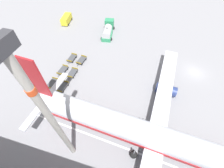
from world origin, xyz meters
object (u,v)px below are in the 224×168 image
Objects in this scene: baggage_dolly_row_near_col_c at (52,83)px; baggage_dolly_row_mid_a_col_b at (72,73)px; fuel_tanker_primary at (108,31)px; baggage_dolly_row_near_col_b at (63,70)px; baggage_dolly_row_mid_a_col_c at (63,87)px; airplane at (164,140)px; apron_light_mast at (51,119)px; baggage_dolly_row_mid_a_col_a at (81,60)px; baggage_dolly_row_near_col_a at (72,58)px; service_van at (66,19)px.

baggage_dolly_row_near_col_c is 4.84m from baggage_dolly_row_mid_a_col_b.
baggage_dolly_row_near_col_b is at bearing -17.76° from fuel_tanker_primary.
fuel_tanker_primary is 21.73m from baggage_dolly_row_mid_a_col_c.
baggage_dolly_row_near_col_c is at bearing -93.98° from baggage_dolly_row_mid_a_col_c.
baggage_dolly_row_near_col_c and baggage_dolly_row_mid_a_col_b have the same top height.
baggage_dolly_row_near_col_b and baggage_dolly_row_mid_a_col_c have the same top height.
apron_light_mast is at bearing -70.99° from airplane.
airplane is 13.23× the size of baggage_dolly_row_mid_a_col_a.
baggage_dolly_row_mid_a_col_a is (12.85, -2.73, -0.81)m from fuel_tanker_primary.
fuel_tanker_primary is 2.42× the size of baggage_dolly_row_mid_a_col_c.
baggage_dolly_row_mid_a_col_c is (8.62, -0.49, 0.00)m from baggage_dolly_row_mid_a_col_a.
baggage_dolly_row_mid_a_col_a is (0.06, 2.56, 0.00)m from baggage_dolly_row_near_col_a.
baggage_dolly_row_near_col_a is (12.79, -5.30, -0.81)m from fuel_tanker_primary.
baggage_dolly_row_mid_a_col_a is at bearing 147.33° from baggage_dolly_row_near_col_b.
service_van reaches higher than baggage_dolly_row_near_col_a.
baggage_dolly_row_near_col_b is (17.16, -5.50, -0.81)m from fuel_tanker_primary.
baggage_dolly_row_mid_a_col_c is at bearing -8.55° from fuel_tanker_primary.
airplane is 27.17m from baggage_dolly_row_near_col_a.
baggage_dolly_row_mid_a_col_a and baggage_dolly_row_mid_a_col_b have the same top height.
baggage_dolly_row_near_col_a is 0.17× the size of apron_light_mast.
fuel_tanker_primary is at bearing 167.99° from baggage_dolly_row_mid_a_col_a.
fuel_tanker_primary reaches higher than baggage_dolly_row_near_col_a.
baggage_dolly_row_mid_a_col_b is at bearing 176.52° from baggage_dolly_row_mid_a_col_c.
baggage_dolly_row_mid_a_col_a is at bearing -160.16° from apron_light_mast.
apron_light_mast is (10.82, 7.51, 10.76)m from baggage_dolly_row_mid_a_col_c.
service_van is at bearing -151.78° from apron_light_mast.
apron_light_mast is at bearing 25.89° from baggage_dolly_row_mid_a_col_b.
airplane is 32.76m from fuel_tanker_primary.
baggage_dolly_row_near_col_a is 24.25m from apron_light_mast.
baggage_dolly_row_mid_a_col_a is at bearing 160.19° from baggage_dolly_row_near_col_c.
baggage_dolly_row_mid_a_col_a is 23.30m from apron_light_mast.
baggage_dolly_row_mid_a_col_b is (-3.95, 2.80, 0.00)m from baggage_dolly_row_near_col_c.
baggage_dolly_row_near_col_a is at bearing -153.00° from baggage_dolly_row_mid_a_col_b.
baggage_dolly_row_near_col_a is 8.52m from baggage_dolly_row_near_col_c.
apron_light_mast reaches higher than baggage_dolly_row_mid_a_col_b.
fuel_tanker_primary is 18.04m from baggage_dolly_row_near_col_b.
airplane reaches higher than baggage_dolly_row_mid_a_col_c.
baggage_dolly_row_near_col_b is 4.14m from baggage_dolly_row_near_col_c.
baggage_dolly_row_near_col_b and baggage_dolly_row_mid_a_col_a have the same top height.
airplane is at bearing 31.70° from fuel_tanker_primary.
fuel_tanker_primary is at bearing 164.82° from baggage_dolly_row_near_col_c.
apron_light_mast is at bearing 28.22° from service_van.
baggage_dolly_row_near_col_b and baggage_dolly_row_mid_a_col_b have the same top height.
airplane is 21.53m from baggage_dolly_row_mid_a_col_c.
baggage_dolly_row_mid_a_col_b is at bearing 85.87° from baggage_dolly_row_near_col_b.
baggage_dolly_row_mid_a_col_b is (20.39, 11.71, -0.70)m from service_van.
baggage_dolly_row_near_col_c is at bearing -15.18° from fuel_tanker_primary.
airplane is 13.41× the size of baggage_dolly_row_mid_a_col_b.
baggage_dolly_row_mid_a_col_b is 0.17× the size of apron_light_mast.
service_van is 27.07m from baggage_dolly_row_mid_a_col_c.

